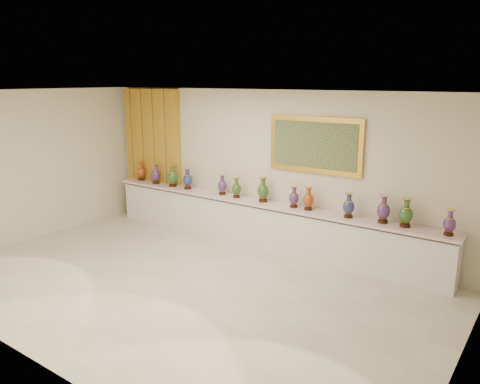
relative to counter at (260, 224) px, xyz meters
The scene contains 17 objects.
ground 2.31m from the counter, 90.00° to the right, with size 8.00×8.00×0.00m, color beige.
room 2.65m from the counter, behind, with size 8.00×8.00×8.00m.
counter is the anchor object (origin of this frame).
vase_0 3.36m from the counter, behind, with size 0.23×0.23×0.44m.
vase_1 2.83m from the counter, behind, with size 0.22×0.22×0.45m.
vase_2 2.34m from the counter, behind, with size 0.23×0.23×0.48m.
vase_3 1.94m from the counter, behind, with size 0.27×0.27×0.45m.
vase_4 1.13m from the counter, behind, with size 0.22×0.22×0.40m.
vase_5 0.84m from the counter, behind, with size 0.22×0.22×0.40m.
vase_6 0.68m from the counter, ahead, with size 0.23×0.23×0.48m.
vase_7 0.98m from the counter, ahead, with size 0.24×0.24×0.39m.
vase_8 1.23m from the counter, ahead, with size 0.22×0.22×0.42m.
vase_9 1.93m from the counter, ahead, with size 0.24×0.24×0.42m.
vase_10 2.48m from the counter, ahead, with size 0.28×0.28×0.46m.
vase_11 2.83m from the counter, ahead, with size 0.28×0.28×0.47m.
vase_12 3.47m from the counter, ahead, with size 0.22×0.22×0.40m.
label_card 2.26m from the counter, behind, with size 0.10×0.06×0.00m, color white.
Camera 1 is at (4.72, -5.04, 3.19)m, focal length 35.00 mm.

